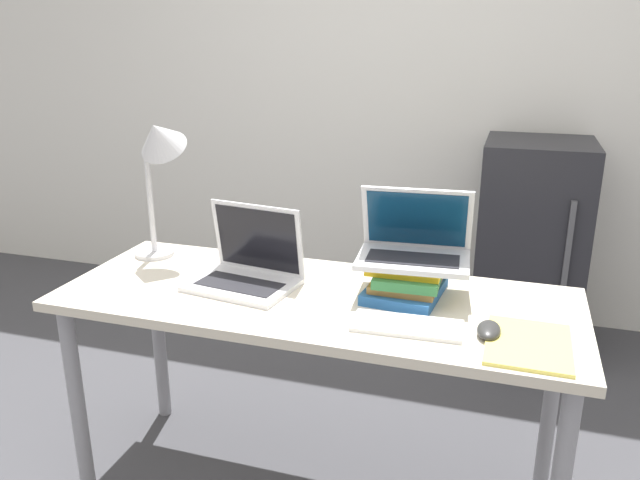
{
  "coord_description": "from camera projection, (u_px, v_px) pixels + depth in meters",
  "views": [
    {
      "loc": [
        0.55,
        -1.37,
        1.49
      ],
      "look_at": [
        0.01,
        0.31,
        0.91
      ],
      "focal_mm": 35.0,
      "sensor_mm": 36.0,
      "label": 1
    }
  ],
  "objects": [
    {
      "name": "wireless_keyboard",
      "position": [
        407.0,
        325.0,
        1.7
      ],
      "size": [
        0.31,
        0.14,
        0.01
      ],
      "color": "white",
      "rests_on": "desk"
    },
    {
      "name": "laptop_on_books",
      "position": [
        414.0,
        246.0,
        1.89
      ],
      "size": [
        0.35,
        0.25,
        0.22
      ],
      "color": "silver",
      "rests_on": "book_stack"
    },
    {
      "name": "notepad",
      "position": [
        528.0,
        344.0,
        1.6
      ],
      "size": [
        0.22,
        0.28,
        0.01
      ],
      "color": "#EFE066",
      "rests_on": "desk"
    },
    {
      "name": "mouse",
      "position": [
        489.0,
        330.0,
        1.65
      ],
      "size": [
        0.06,
        0.11,
        0.03
      ],
      "color": "#2D2D2D",
      "rests_on": "desk"
    },
    {
      "name": "desk",
      "position": [
        316.0,
        320.0,
        1.94
      ],
      "size": [
        1.59,
        0.61,
        0.73
      ],
      "color": "beige",
      "rests_on": "ground_plane"
    },
    {
      "name": "desk_lamp",
      "position": [
        158.0,
        152.0,
        2.1
      ],
      "size": [
        0.23,
        0.2,
        0.53
      ],
      "color": "silver",
      "rests_on": "desk"
    },
    {
      "name": "wall_back",
      "position": [
        414.0,
        63.0,
        3.24
      ],
      "size": [
        8.0,
        0.05,
        2.7
      ],
      "color": "silver",
      "rests_on": "ground_plane"
    },
    {
      "name": "laptop_left",
      "position": [
        247.0,
        269.0,
        1.99
      ],
      "size": [
        0.36,
        0.28,
        0.25
      ],
      "color": "silver",
      "rests_on": "desk"
    },
    {
      "name": "book_stack",
      "position": [
        407.0,
        279.0,
        1.91
      ],
      "size": [
        0.24,
        0.29,
        0.11
      ],
      "color": "#235693",
      "rests_on": "desk"
    },
    {
      "name": "mini_fridge",
      "position": [
        530.0,
        247.0,
        3.01
      ],
      "size": [
        0.49,
        0.53,
        1.03
      ],
      "color": "#232328",
      "rests_on": "ground_plane"
    }
  ]
}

